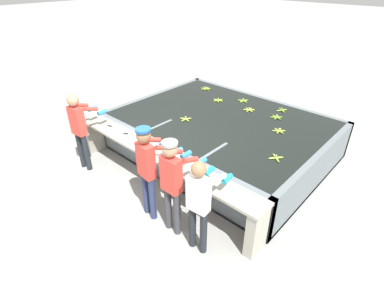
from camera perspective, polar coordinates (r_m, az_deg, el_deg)
ground_plane at (r=5.89m, az=-8.07°, el=-9.49°), size 80.00×80.00×0.00m
wash_tank at (r=6.97m, az=5.46°, el=1.75°), size 4.59×3.50×0.86m
work_ledge at (r=5.64m, az=-6.78°, el=-3.61°), size 4.59×0.45×0.86m
worker_0 at (r=6.48m, az=-20.61°, el=3.31°), size 0.45×0.73×1.68m
worker_1 at (r=4.85m, az=-8.38°, el=-3.95°), size 0.46×0.74×1.70m
worker_2 at (r=4.53m, az=-3.68°, el=-6.67°), size 0.41×0.72×1.68m
worker_3 at (r=4.27m, az=1.50°, el=-10.48°), size 0.45×0.72×1.60m
banana_bunch_floating_0 at (r=7.24m, az=10.82°, el=6.44°), size 0.27×0.28×0.08m
banana_bunch_floating_1 at (r=5.47m, az=15.69°, el=-2.54°), size 0.24×0.24×0.08m
banana_bunch_floating_2 at (r=7.69m, az=4.98°, el=8.31°), size 0.28×0.27×0.08m
banana_bunch_floating_3 at (r=6.41m, az=16.21°, el=2.44°), size 0.28×0.28×0.08m
banana_bunch_floating_4 at (r=6.66m, az=-1.25°, el=4.79°), size 0.28×0.27×0.08m
banana_bunch_floating_5 at (r=7.40m, az=16.72°, el=6.19°), size 0.25×0.25×0.08m
banana_bunch_floating_6 at (r=7.00m, az=15.76°, el=4.95°), size 0.28×0.28×0.08m
banana_bunch_floating_7 at (r=7.75m, az=9.70°, el=8.15°), size 0.28×0.27×0.08m
banana_bunch_floating_8 at (r=8.47m, az=2.61°, el=10.50°), size 0.28×0.28×0.08m
knife_0 at (r=6.56m, az=-14.91°, el=3.25°), size 0.34×0.15×0.02m
knife_1 at (r=6.18m, az=-11.90°, el=1.89°), size 0.31×0.22×0.02m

